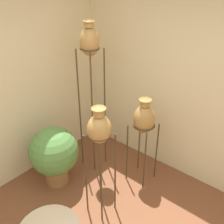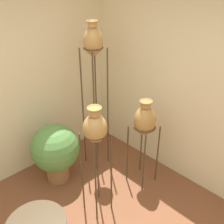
% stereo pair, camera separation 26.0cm
% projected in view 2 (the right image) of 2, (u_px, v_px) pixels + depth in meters
% --- Properties ---
extents(wall_right, '(0.06, 7.91, 2.70)m').
position_uv_depth(wall_right, '(217.00, 95.00, 3.00)').
color(wall_right, beige).
rests_on(wall_right, ground_plane).
extents(vase_stand_tall, '(0.26, 0.26, 2.09)m').
position_uv_depth(vase_stand_tall, '(93.00, 49.00, 3.23)').
color(vase_stand_tall, '#473823').
rests_on(vase_stand_tall, ground_plane).
extents(vase_stand_medium, '(0.26, 0.26, 1.41)m').
position_uv_depth(vase_stand_medium, '(95.00, 131.00, 2.73)').
color(vase_stand_medium, '#473823').
rests_on(vase_stand_medium, ground_plane).
extents(vase_stand_short, '(0.30, 0.30, 1.24)m').
position_uv_depth(vase_stand_short, '(145.00, 122.00, 3.25)').
color(vase_stand_short, '#473823').
rests_on(vase_stand_short, ground_plane).
extents(potted_plant, '(0.65, 0.65, 0.85)m').
position_uv_depth(potted_plant, '(55.00, 150.00, 3.50)').
color(potted_plant, olive).
rests_on(potted_plant, ground_plane).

